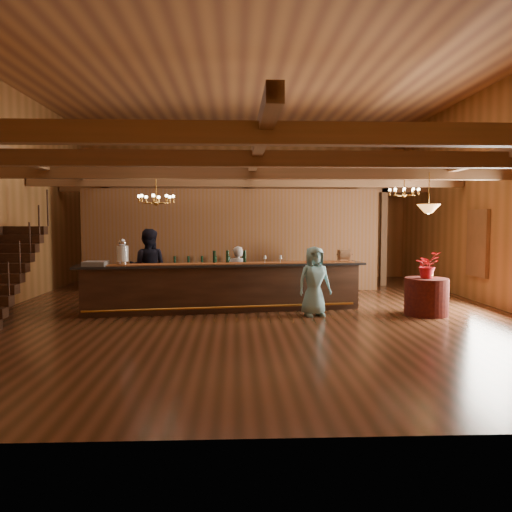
{
  "coord_description": "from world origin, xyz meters",
  "views": [
    {
      "loc": [
        -0.38,
        -11.73,
        2.12
      ],
      "look_at": [
        0.14,
        0.65,
        1.26
      ],
      "focal_mm": 35.0,
      "sensor_mm": 36.0,
      "label": 1
    }
  ],
  "objects_px": {
    "staff_second": "(148,268)",
    "floor_plant": "(308,272)",
    "pendant_lamp": "(429,209)",
    "tasting_bar": "(224,287)",
    "guest": "(314,281)",
    "bartender": "(238,276)",
    "beverage_dispenser": "(123,252)",
    "chandelier_left": "(156,199)",
    "backbar_shelf": "(202,279)",
    "raffle_drum": "(344,255)",
    "chandelier_right": "(404,192)",
    "round_table": "(426,297)"
  },
  "relations": [
    {
      "from": "beverage_dispenser",
      "to": "raffle_drum",
      "type": "relative_size",
      "value": 1.76
    },
    {
      "from": "backbar_shelf",
      "to": "pendant_lamp",
      "type": "relative_size",
      "value": 3.16
    },
    {
      "from": "staff_second",
      "to": "floor_plant",
      "type": "height_order",
      "value": "staff_second"
    },
    {
      "from": "backbar_shelf",
      "to": "guest",
      "type": "xyz_separation_m",
      "value": [
        2.76,
        -3.95,
        0.38
      ]
    },
    {
      "from": "raffle_drum",
      "to": "chandelier_left",
      "type": "xyz_separation_m",
      "value": [
        -4.43,
        -0.79,
        1.32
      ]
    },
    {
      "from": "tasting_bar",
      "to": "bartender",
      "type": "relative_size",
      "value": 4.54
    },
    {
      "from": "chandelier_left",
      "to": "staff_second",
      "type": "relative_size",
      "value": 0.41
    },
    {
      "from": "floor_plant",
      "to": "backbar_shelf",
      "type": "bearing_deg",
      "value": 165.85
    },
    {
      "from": "bartender",
      "to": "floor_plant",
      "type": "height_order",
      "value": "bartender"
    },
    {
      "from": "guest",
      "to": "raffle_drum",
      "type": "bearing_deg",
      "value": 35.1
    },
    {
      "from": "round_table",
      "to": "chandelier_left",
      "type": "xyz_separation_m",
      "value": [
        -6.08,
        0.26,
        2.2
      ]
    },
    {
      "from": "pendant_lamp",
      "to": "floor_plant",
      "type": "distance_m",
      "value": 4.23
    },
    {
      "from": "round_table",
      "to": "bartender",
      "type": "bearing_deg",
      "value": 161.35
    },
    {
      "from": "tasting_bar",
      "to": "chandelier_right",
      "type": "bearing_deg",
      "value": 7.15
    },
    {
      "from": "chandelier_left",
      "to": "backbar_shelf",
      "type": "bearing_deg",
      "value": 78.23
    },
    {
      "from": "tasting_bar",
      "to": "backbar_shelf",
      "type": "relative_size",
      "value": 2.4
    },
    {
      "from": "pendant_lamp",
      "to": "staff_second",
      "type": "relative_size",
      "value": 0.47
    },
    {
      "from": "floor_plant",
      "to": "beverage_dispenser",
      "type": "bearing_deg",
      "value": -149.67
    },
    {
      "from": "backbar_shelf",
      "to": "guest",
      "type": "bearing_deg",
      "value": -57.99
    },
    {
      "from": "round_table",
      "to": "bartender",
      "type": "distance_m",
      "value": 4.51
    },
    {
      "from": "bartender",
      "to": "tasting_bar",
      "type": "bearing_deg",
      "value": 70.35
    },
    {
      "from": "backbar_shelf",
      "to": "bartender",
      "type": "height_order",
      "value": "bartender"
    },
    {
      "from": "raffle_drum",
      "to": "backbar_shelf",
      "type": "height_order",
      "value": "raffle_drum"
    },
    {
      "from": "chandelier_right",
      "to": "floor_plant",
      "type": "bearing_deg",
      "value": 152.88
    },
    {
      "from": "chandelier_left",
      "to": "chandelier_right",
      "type": "bearing_deg",
      "value": 15.38
    },
    {
      "from": "bartender",
      "to": "guest",
      "type": "relative_size",
      "value": 0.96
    },
    {
      "from": "guest",
      "to": "beverage_dispenser",
      "type": "bearing_deg",
      "value": 159.83
    },
    {
      "from": "chandelier_right",
      "to": "floor_plant",
      "type": "distance_m",
      "value": 3.43
    },
    {
      "from": "chandelier_right",
      "to": "guest",
      "type": "height_order",
      "value": "chandelier_right"
    },
    {
      "from": "beverage_dispenser",
      "to": "floor_plant",
      "type": "distance_m",
      "value": 5.46
    },
    {
      "from": "backbar_shelf",
      "to": "staff_second",
      "type": "xyz_separation_m",
      "value": [
        -1.18,
        -2.47,
        0.57
      ]
    },
    {
      "from": "chandelier_right",
      "to": "guest",
      "type": "distance_m",
      "value": 3.93
    },
    {
      "from": "bartender",
      "to": "chandelier_left",
      "type": "bearing_deg",
      "value": 36.92
    },
    {
      "from": "chandelier_right",
      "to": "bartender",
      "type": "distance_m",
      "value": 4.9
    },
    {
      "from": "chandelier_left",
      "to": "pendant_lamp",
      "type": "bearing_deg",
      "value": -2.44
    },
    {
      "from": "chandelier_left",
      "to": "guest",
      "type": "height_order",
      "value": "chandelier_left"
    },
    {
      "from": "round_table",
      "to": "guest",
      "type": "distance_m",
      "value": 2.58
    },
    {
      "from": "pendant_lamp",
      "to": "staff_second",
      "type": "distance_m",
      "value": 6.81
    },
    {
      "from": "tasting_bar",
      "to": "chandelier_right",
      "type": "height_order",
      "value": "chandelier_right"
    },
    {
      "from": "chandelier_left",
      "to": "bartender",
      "type": "bearing_deg",
      "value": 32.95
    },
    {
      "from": "tasting_bar",
      "to": "guest",
      "type": "xyz_separation_m",
      "value": [
        2.03,
        -0.7,
        0.21
      ]
    },
    {
      "from": "chandelier_right",
      "to": "pendant_lamp",
      "type": "height_order",
      "value": "same"
    },
    {
      "from": "tasting_bar",
      "to": "guest",
      "type": "bearing_deg",
      "value": -27.0
    },
    {
      "from": "guest",
      "to": "chandelier_left",
      "type": "bearing_deg",
      "value": 161.19
    },
    {
      "from": "guest",
      "to": "bartender",
      "type": "bearing_deg",
      "value": 125.24
    },
    {
      "from": "chandelier_right",
      "to": "raffle_drum",
      "type": "bearing_deg",
      "value": -152.62
    },
    {
      "from": "pendant_lamp",
      "to": "staff_second",
      "type": "bearing_deg",
      "value": 167.27
    },
    {
      "from": "tasting_bar",
      "to": "raffle_drum",
      "type": "distance_m",
      "value": 3.05
    },
    {
      "from": "tasting_bar",
      "to": "staff_second",
      "type": "distance_m",
      "value": 2.1
    },
    {
      "from": "raffle_drum",
      "to": "guest",
      "type": "distance_m",
      "value": 1.49
    }
  ]
}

